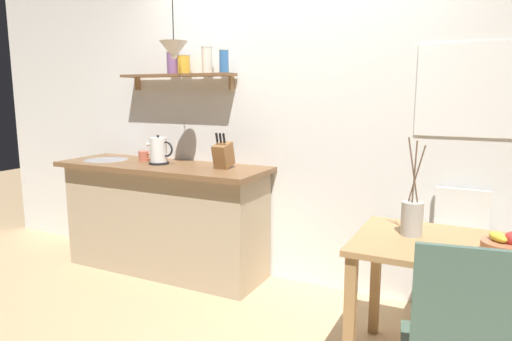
{
  "coord_description": "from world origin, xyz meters",
  "views": [
    {
      "loc": [
        1.37,
        -2.7,
        1.51
      ],
      "look_at": [
        -0.1,
        0.25,
        0.95
      ],
      "focal_mm": 32.07,
      "sensor_mm": 36.0,
      "label": 1
    }
  ],
  "objects": [
    {
      "name": "twig_vase",
      "position": [
        1.06,
        -0.19,
        0.85
      ],
      "size": [
        0.12,
        0.12,
        0.53
      ],
      "color": "#B7B2A8",
      "rests_on": "dining_table"
    },
    {
      "name": "ground_plane",
      "position": [
        0.0,
        0.0,
        0.0
      ],
      "size": [
        14.0,
        14.0,
        0.0
      ],
      "primitive_type": "plane",
      "color": "tan"
    },
    {
      "name": "dining_table",
      "position": [
        1.3,
        -0.25,
        0.63
      ],
      "size": [
        1.04,
        0.71,
        0.75
      ],
      "color": "tan",
      "rests_on": "ground_plane"
    },
    {
      "name": "knife_block",
      "position": [
        -0.43,
        0.34,
        1.04
      ],
      "size": [
        0.11,
        0.18,
        0.28
      ],
      "color": "brown",
      "rests_on": "kitchen_counter"
    },
    {
      "name": "electric_kettle",
      "position": [
        -1.02,
        0.29,
        1.04
      ],
      "size": [
        0.25,
        0.16,
        0.24
      ],
      "color": "black",
      "rests_on": "kitchen_counter"
    },
    {
      "name": "kitchen_counter",
      "position": [
        -1.0,
        0.32,
        0.47
      ],
      "size": [
        1.83,
        0.63,
        0.93
      ],
      "color": "tan",
      "rests_on": "ground_plane"
    },
    {
      "name": "pendant_lamp",
      "position": [
        -0.74,
        0.16,
        1.83
      ],
      "size": [
        0.21,
        0.21,
        0.54
      ],
      "color": "black"
    },
    {
      "name": "coffee_mug_by_sink",
      "position": [
        -1.25,
        0.37,
        0.97
      ],
      "size": [
        0.13,
        0.09,
        0.09
      ],
      "color": "#C6664C",
      "rests_on": "kitchen_counter"
    },
    {
      "name": "fruit_bowl",
      "position": [
        1.5,
        -0.31,
        0.8
      ],
      "size": [
        0.2,
        0.2,
        0.12
      ],
      "color": "#BC704C",
      "rests_on": "dining_table"
    },
    {
      "name": "dining_chair_far",
      "position": [
        1.28,
        0.42,
        0.49
      ],
      "size": [
        0.41,
        0.45,
        0.89
      ],
      "color": "white",
      "rests_on": "ground_plane"
    },
    {
      "name": "back_wall",
      "position": [
        0.2,
        0.65,
        1.35
      ],
      "size": [
        6.8,
        0.11,
        2.7
      ],
      "color": "white",
      "rests_on": "ground_plane"
    },
    {
      "name": "wall_shelf",
      "position": [
        -0.87,
        0.49,
        1.71
      ],
      "size": [
        1.07,
        0.2,
        0.34
      ],
      "color": "brown"
    }
  ]
}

